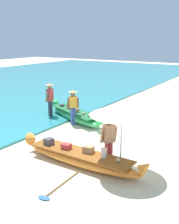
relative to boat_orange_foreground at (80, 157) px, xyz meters
The scene contains 8 objects.
ground_plane 1.27m from the boat_orange_foreground, 91.18° to the left, with size 80.00×80.00×0.00m, color beige.
boat_orange_foreground is the anchor object (origin of this frame).
boat_green_midground 5.18m from the boat_orange_foreground, 127.07° to the left, with size 4.37×2.48×0.81m.
person_vendor_hatted 4.54m from the boat_orange_foreground, 128.18° to the left, with size 0.55×0.49×1.73m.
person_tourist_customer 1.15m from the boat_orange_foreground, 28.63° to the left, with size 0.51×0.55×1.64m.
person_vendor_assistant 6.02m from the boat_orange_foreground, 139.25° to the left, with size 0.44×0.56×1.86m.
patio_umbrella_large 2.23m from the boat_orange_foreground, 11.99° to the left, with size 1.96×1.96×2.23m.
paddle 1.69m from the boat_orange_foreground, 78.89° to the right, with size 0.37×1.77×0.05m.
Camera 1 is at (4.81, -8.24, 4.05)m, focal length 44.53 mm.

